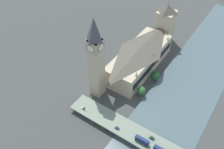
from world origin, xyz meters
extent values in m
plane|color=#424442|center=(0.00, 0.00, 0.00)|extent=(600.00, 600.00, 0.00)
cube|color=#4C6066|center=(-33.85, 0.00, 0.15)|extent=(55.69, 360.00, 0.30)
cube|color=#C1B28E|center=(17.80, -8.00, 10.18)|extent=(29.60, 81.79, 20.37)
cube|color=black|center=(2.85, -8.00, 11.20)|extent=(0.40, 75.25, 6.11)
pyramid|color=#514C42|center=(17.80, -8.00, 22.90)|extent=(29.01, 80.15, 5.06)
cone|color=tan|center=(4.00, -39.08, 22.87)|extent=(2.20, 2.20, 5.00)
cone|color=tan|center=(4.00, -8.00, 22.87)|extent=(2.20, 2.20, 5.00)
cone|color=tan|center=(4.00, 23.08, 22.87)|extent=(2.20, 2.20, 5.00)
cube|color=#C1B28E|center=(31.58, 42.00, 28.95)|extent=(10.21, 10.21, 57.91)
cube|color=tan|center=(31.58, 42.00, 53.31)|extent=(10.82, 10.82, 9.19)
cylinder|color=black|center=(26.30, 42.00, 53.31)|extent=(0.50, 6.33, 6.33)
cylinder|color=silver|center=(26.19, 42.00, 53.31)|extent=(0.62, 5.86, 5.86)
cylinder|color=black|center=(36.86, 42.00, 53.31)|extent=(0.50, 6.33, 6.33)
cylinder|color=silver|center=(36.97, 42.00, 53.31)|extent=(0.62, 5.86, 5.86)
cylinder|color=black|center=(31.58, 36.72, 53.31)|extent=(6.33, 0.50, 6.33)
cylinder|color=silver|center=(31.58, 36.61, 53.31)|extent=(5.86, 0.62, 5.86)
cylinder|color=black|center=(31.58, 47.28, 53.31)|extent=(6.33, 0.50, 6.33)
cylinder|color=silver|center=(31.58, 47.39, 53.31)|extent=(5.86, 0.62, 5.86)
pyramid|color=#424247|center=(31.58, 42.00, 67.40)|extent=(10.42, 10.42, 18.99)
cube|color=#C1B28E|center=(17.80, -61.60, 18.50)|extent=(17.42, 17.42, 36.99)
pyramid|color=#514C42|center=(17.80, -61.60, 40.91)|extent=(17.42, 17.42, 7.84)
cylinder|color=#333338|center=(17.80, -61.60, 46.83)|extent=(0.30, 0.30, 4.00)
cube|color=#5D6A59|center=(-33.85, 63.60, 2.17)|extent=(3.00, 14.44, 4.34)
cube|color=#5D6A59|center=(16.34, 63.60, 2.17)|extent=(3.00, 14.44, 4.34)
cube|color=gray|center=(-33.85, 63.60, 4.94)|extent=(143.38, 16.99, 1.20)
cube|color=navy|center=(-27.48, 67.32, 7.00)|extent=(11.07, 2.52, 2.00)
cube|color=black|center=(-27.48, 67.32, 7.40)|extent=(9.96, 2.58, 0.88)
cube|color=navy|center=(-27.48, 67.32, 9.17)|extent=(10.85, 2.52, 2.34)
cube|color=black|center=(-27.48, 67.32, 9.29)|extent=(9.96, 2.58, 1.13)
cube|color=navy|center=(-27.48, 67.32, 10.42)|extent=(10.74, 2.39, 0.16)
cylinder|color=black|center=(-22.87, 66.17, 6.12)|extent=(1.16, 0.28, 1.16)
cylinder|color=black|center=(-22.87, 68.47, 6.12)|extent=(1.16, 0.28, 1.16)
cylinder|color=black|center=(-31.97, 66.17, 6.12)|extent=(1.16, 0.28, 1.16)
cylinder|color=black|center=(-31.97, 68.47, 6.12)|extent=(1.16, 0.28, 1.16)
cube|color=navy|center=(-42.04, 66.91, 10.13)|extent=(10.14, 2.43, 0.16)
cylinder|color=black|center=(-37.70, 65.74, 6.09)|extent=(1.11, 0.28, 1.11)
cube|color=#2D5638|center=(-32.04, 60.41, 6.15)|extent=(4.17, 1.86, 0.71)
cube|color=black|center=(-32.16, 60.41, 6.79)|extent=(2.17, 1.68, 0.57)
cylinder|color=black|center=(-30.45, 59.57, 5.89)|extent=(0.71, 0.22, 0.71)
cylinder|color=black|center=(-30.45, 61.25, 5.89)|extent=(0.71, 0.22, 0.71)
cylinder|color=black|center=(-33.63, 59.57, 5.89)|extent=(0.71, 0.22, 0.71)
cylinder|color=black|center=(-33.63, 61.25, 5.89)|extent=(0.71, 0.22, 0.71)
cube|color=navy|center=(-5.96, 67.61, 6.08)|extent=(3.82, 1.73, 0.59)
cube|color=black|center=(-6.08, 67.61, 6.66)|extent=(1.99, 1.56, 0.57)
cylinder|color=black|center=(-4.54, 66.84, 5.88)|extent=(0.69, 0.22, 0.69)
cylinder|color=black|center=(-4.54, 68.39, 5.88)|extent=(0.69, 0.22, 0.69)
cylinder|color=black|center=(-7.39, 66.84, 5.88)|extent=(0.69, 0.22, 0.69)
cylinder|color=black|center=(-7.39, 68.39, 5.88)|extent=(0.69, 0.22, 0.69)
cube|color=silver|center=(26.65, 67.19, 6.07)|extent=(4.36, 1.88, 0.57)
cube|color=black|center=(26.52, 67.19, 6.59)|extent=(2.27, 1.69, 0.47)
cylinder|color=black|center=(28.34, 66.35, 5.89)|extent=(0.70, 0.22, 0.70)
cylinder|color=black|center=(28.34, 68.04, 5.89)|extent=(0.70, 0.22, 0.70)
cylinder|color=black|center=(24.96, 66.35, 5.89)|extent=(0.70, 0.22, 0.70)
cylinder|color=black|center=(24.96, 68.04, 5.89)|extent=(0.70, 0.22, 0.70)
cylinder|color=brown|center=(-2.36, 23.47, 1.56)|extent=(0.70, 0.70, 3.12)
sphere|color=#2D6633|center=(-2.36, 23.47, 6.33)|extent=(7.56, 7.56, 7.56)
cylinder|color=brown|center=(-3.59, -0.99, 1.07)|extent=(0.70, 0.70, 2.13)
sphere|color=#1E4C23|center=(-3.59, -0.99, 5.96)|extent=(9.00, 9.00, 9.00)
camera|label=1|loc=(-63.76, 159.74, 167.83)|focal=40.00mm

